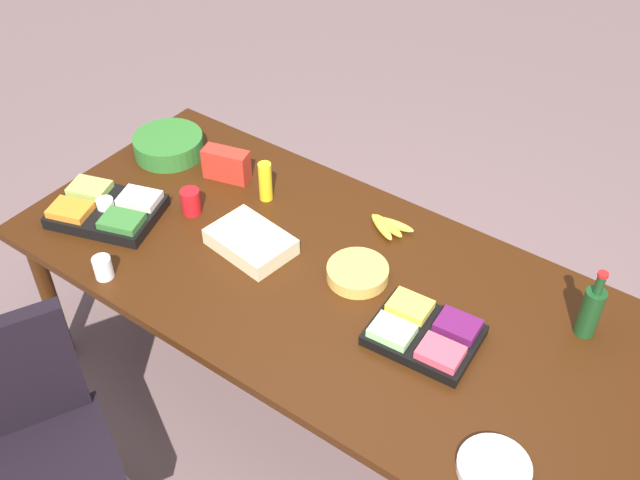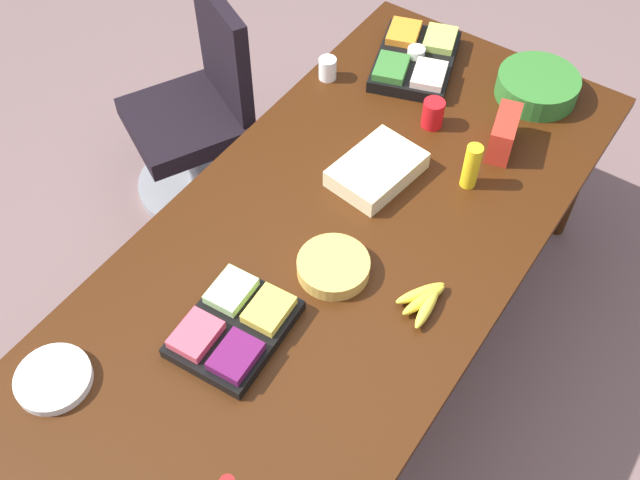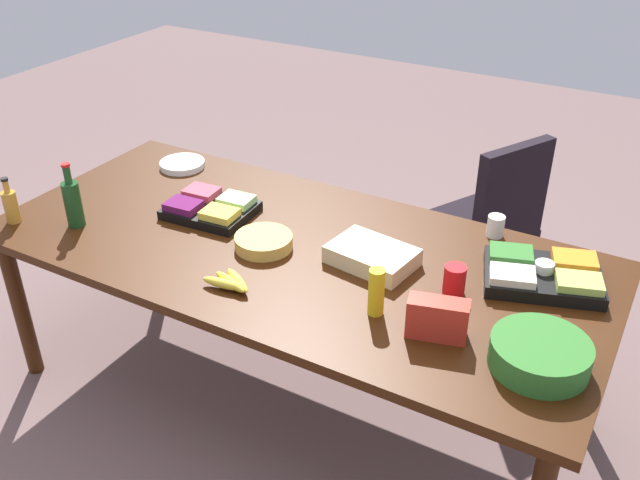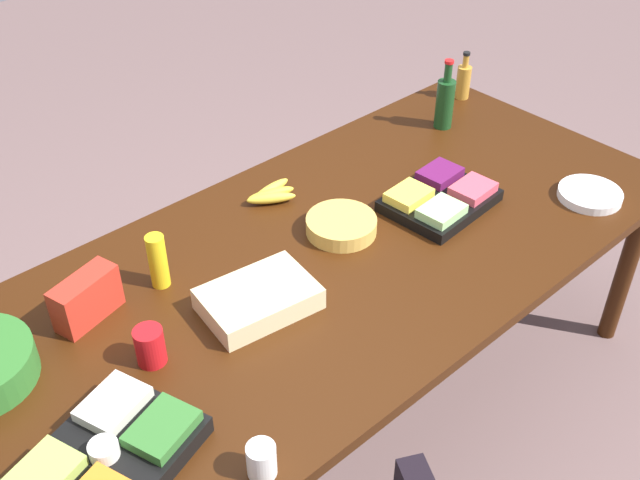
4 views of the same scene
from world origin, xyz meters
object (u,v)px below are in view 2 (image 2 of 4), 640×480
at_px(chip_bowl, 333,267).
at_px(chip_bag_red, 504,133).
at_px(mustard_bottle, 471,166).
at_px(office_chair, 198,126).
at_px(veggie_tray, 415,59).
at_px(red_solo_cup, 433,114).
at_px(fruit_platter, 234,326).
at_px(sheet_cake, 377,170).
at_px(conference_table, 335,254).
at_px(paper_plate_stack, 53,379).
at_px(salad_bowl, 537,86).
at_px(paper_cup, 328,69).
at_px(banana_bunch, 424,300).

relative_size(chip_bowl, chip_bag_red, 1.16).
relative_size(chip_bowl, mustard_bottle, 1.31).
distance_m(office_chair, veggie_tray, 1.03).
height_order(office_chair, chip_bowl, office_chair).
bearing_deg(office_chair, red_solo_cup, 101.11).
distance_m(fruit_platter, mustard_bottle, 0.98).
bearing_deg(sheet_cake, fruit_platter, -0.98).
distance_m(conference_table, veggie_tray, 0.97).
height_order(veggie_tray, paper_plate_stack, veggie_tray).
xyz_separation_m(sheet_cake, salad_bowl, (-0.71, 0.28, 0.01)).
distance_m(office_chair, paper_cup, 0.74).
bearing_deg(office_chair, chip_bowl, 62.81).
relative_size(paper_cup, salad_bowl, 0.29).
relative_size(office_chair, banana_bunch, 4.86).
bearing_deg(veggie_tray, chip_bowl, 16.08).
bearing_deg(office_chair, salad_bowl, 114.11).
bearing_deg(sheet_cake, salad_bowl, 158.48).
relative_size(paper_plate_stack, banana_bunch, 1.09).
relative_size(paper_cup, mustard_bottle, 0.51).
bearing_deg(banana_bunch, conference_table, -97.95).
xyz_separation_m(red_solo_cup, fruit_platter, (1.13, -0.04, -0.02)).
bearing_deg(fruit_platter, mustard_bottle, 162.45).
relative_size(red_solo_cup, veggie_tray, 0.22).
bearing_deg(conference_table, sheet_cake, -172.00).
distance_m(paper_cup, veggie_tray, 0.36).
height_order(office_chair, mustard_bottle, office_chair).
distance_m(conference_table, sheet_cake, 0.35).
height_order(chip_bowl, paper_plate_stack, chip_bowl).
bearing_deg(red_solo_cup, paper_cup, -90.52).
bearing_deg(veggie_tray, paper_plate_stack, -4.58).
bearing_deg(red_solo_cup, chip_bowl, 5.52).
bearing_deg(chip_bowl, chip_bag_red, 166.67).
distance_m(paper_cup, banana_bunch, 1.11).
bearing_deg(sheet_cake, red_solo_cup, 174.91).
bearing_deg(paper_plate_stack, fruit_platter, 142.41).
bearing_deg(fruit_platter, chip_bag_red, 165.06).
bearing_deg(banana_bunch, chip_bowl, -80.14).
distance_m(fruit_platter, salad_bowl, 1.53).
distance_m(office_chair, salad_bowl, 1.47).
xyz_separation_m(red_solo_cup, veggie_tray, (-0.26, -0.22, -0.02)).
distance_m(veggie_tray, sheet_cake, 0.63).
distance_m(office_chair, mustard_bottle, 1.37).
bearing_deg(chip_bag_red, sheet_cake, -38.02).
bearing_deg(paper_cup, red_solo_cup, 89.48).
height_order(chip_bag_red, mustard_bottle, mustard_bottle).
relative_size(red_solo_cup, sheet_cake, 0.34).
height_order(red_solo_cup, banana_bunch, red_solo_cup).
xyz_separation_m(chip_bowl, chip_bag_red, (-0.81, 0.19, 0.04)).
xyz_separation_m(veggie_tray, salad_bowl, (-0.11, 0.47, 0.01)).
relative_size(sheet_cake, salad_bowl, 1.02).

